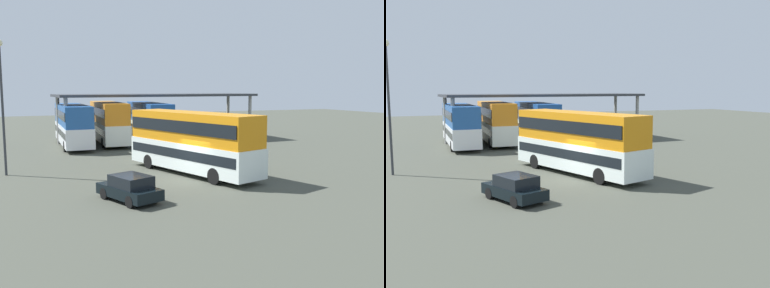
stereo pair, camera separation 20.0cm
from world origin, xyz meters
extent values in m
plane|color=#42453B|center=(0.00, 0.00, 0.00)|extent=(140.00, 140.00, 0.00)
cube|color=white|center=(1.15, 2.05, 1.25)|extent=(5.62, 11.20, 1.81)
cube|color=orange|center=(1.15, 2.05, 3.14)|extent=(5.48, 10.97, 1.96)
cube|color=black|center=(1.15, 2.05, 1.47)|extent=(5.53, 10.79, 0.61)
cube|color=black|center=(1.15, 2.05, 3.24)|extent=(5.53, 10.79, 0.78)
cube|color=black|center=(-0.44, 7.22, 1.53)|extent=(2.07, 0.72, 1.09)
cube|color=orange|center=(-0.44, 7.22, 2.39)|extent=(1.70, 0.59, 0.36)
cylinder|color=black|center=(-0.93, 4.95, 0.50)|extent=(0.56, 1.04, 1.00)
cylinder|color=black|center=(1.24, 5.62, 0.50)|extent=(0.56, 1.04, 1.00)
cylinder|color=black|center=(1.06, -1.53, 0.50)|extent=(0.56, 1.04, 1.00)
cylinder|color=black|center=(3.24, -0.86, 0.50)|extent=(0.56, 1.04, 1.00)
cube|color=black|center=(-4.58, -3.15, 0.49)|extent=(2.80, 4.03, 0.55)
cube|color=black|center=(-4.52, -3.32, 1.06)|extent=(2.12, 2.42, 0.58)
cylinder|color=black|center=(-5.67, -2.33, 0.30)|extent=(0.39, 0.63, 0.60)
cylinder|color=black|center=(-4.27, -1.82, 0.30)|extent=(0.39, 0.63, 0.60)
cylinder|color=black|center=(-4.89, -4.48, 0.30)|extent=(0.39, 0.63, 0.60)
cylinder|color=black|center=(-3.49, -3.97, 0.30)|extent=(0.39, 0.63, 0.60)
cube|color=white|center=(-4.18, 19.20, 1.24)|extent=(2.81, 11.44, 1.79)
cube|color=#215298|center=(-4.18, 19.20, 3.11)|extent=(2.73, 11.21, 1.94)
cube|color=black|center=(-4.18, 19.20, 1.46)|extent=(2.84, 10.99, 0.61)
cube|color=black|center=(-4.18, 19.20, 3.20)|extent=(2.84, 10.99, 0.77)
cube|color=black|center=(-4.02, 24.83, 1.51)|extent=(2.12, 0.16, 1.07)
cube|color=orange|center=(-4.02, 24.83, 2.37)|extent=(1.75, 0.13, 0.36)
cylinder|color=black|center=(-5.21, 22.75, 0.50)|extent=(0.31, 1.01, 1.00)
cylinder|color=black|center=(-2.95, 22.69, 0.50)|extent=(0.31, 1.01, 1.00)
cylinder|color=black|center=(-5.40, 15.70, 0.50)|extent=(0.31, 1.01, 1.00)
cylinder|color=black|center=(-3.15, 15.64, 0.50)|extent=(0.31, 1.01, 1.00)
cube|color=white|center=(-0.48, 19.92, 1.29)|extent=(2.98, 10.80, 1.87)
cube|color=orange|center=(-0.48, 19.92, 3.24)|extent=(2.90, 10.58, 2.03)
cube|color=black|center=(-0.48, 19.92, 1.51)|extent=(2.99, 10.37, 0.64)
cube|color=black|center=(-0.48, 19.92, 3.34)|extent=(2.99, 10.37, 0.81)
cube|color=black|center=(-0.20, 25.20, 1.57)|extent=(2.07, 0.21, 1.12)
cube|color=orange|center=(-0.20, 25.20, 2.47)|extent=(1.70, 0.17, 0.36)
cylinder|color=black|center=(-1.40, 23.28, 0.50)|extent=(0.33, 1.01, 1.00)
cylinder|color=black|center=(0.79, 23.17, 0.50)|extent=(0.33, 1.01, 1.00)
cylinder|color=black|center=(-1.74, 16.67, 0.50)|extent=(0.33, 1.01, 1.00)
cylinder|color=black|center=(0.45, 16.55, 0.50)|extent=(0.33, 1.01, 1.00)
cube|color=silver|center=(3.69, 19.40, 1.27)|extent=(3.10, 11.24, 1.83)
cube|color=#1C4C96|center=(3.69, 19.40, 3.17)|extent=(3.01, 11.01, 1.98)
cube|color=black|center=(3.69, 19.40, 1.49)|extent=(3.11, 10.80, 0.62)
cube|color=black|center=(3.69, 19.40, 3.27)|extent=(3.11, 10.80, 0.79)
cube|color=black|center=(4.01, 24.89, 1.54)|extent=(2.08, 0.22, 1.10)
cube|color=orange|center=(4.01, 24.89, 2.42)|extent=(1.71, 0.18, 0.36)
cylinder|color=black|center=(2.79, 22.90, 0.50)|extent=(0.34, 1.01, 1.00)
cylinder|color=black|center=(4.99, 22.77, 0.50)|extent=(0.34, 1.01, 1.00)
cylinder|color=black|center=(2.38, 16.02, 0.50)|extent=(0.34, 1.01, 1.00)
cylinder|color=black|center=(4.58, 15.89, 0.50)|extent=(0.34, 1.01, 1.00)
cube|color=#33353A|center=(4.82, 19.57, 4.96)|extent=(21.48, 6.88, 0.25)
cylinder|color=#9E9B93|center=(14.74, 22.38, 2.42)|extent=(0.36, 0.36, 4.83)
cylinder|color=#9E9B93|center=(14.94, 17.59, 2.42)|extent=(0.36, 0.36, 4.83)
cylinder|color=#9E9B93|center=(-5.29, 21.55, 2.42)|extent=(0.36, 0.36, 4.83)
cylinder|color=#9E9B93|center=(-5.09, 16.75, 2.42)|extent=(0.36, 0.36, 4.83)
cylinder|color=#33353A|center=(-10.32, 6.37, 4.20)|extent=(0.16, 0.16, 8.40)
camera|label=1|loc=(-10.10, -23.98, 5.71)|focal=40.17mm
camera|label=2|loc=(-9.92, -24.06, 5.71)|focal=40.17mm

